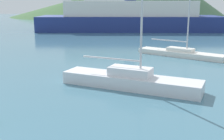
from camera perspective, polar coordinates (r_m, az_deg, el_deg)
name	(u,v)px	position (r m, az deg, el deg)	size (l,w,h in m)	color
sailboat_middle	(180,53)	(26.19, 13.70, 3.44)	(7.28, 5.81, 7.08)	white
sailboat_outer	(130,79)	(16.07, 3.72, -1.90)	(8.05, 4.75, 10.21)	silver
ferry_distant	(130,18)	(49.18, 3.69, 10.59)	(31.11, 8.05, 6.64)	navy
hill_west	(78,8)	(99.69, -6.95, 12.49)	(45.11, 45.11, 6.01)	#3D6038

